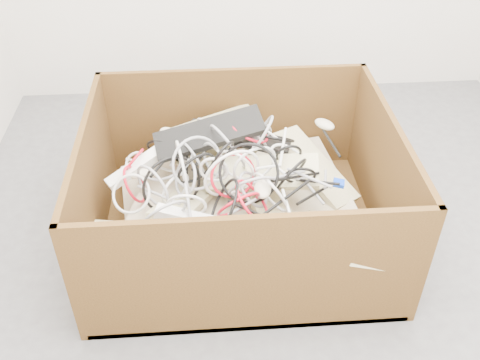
{
  "coord_description": "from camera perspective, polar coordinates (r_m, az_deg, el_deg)",
  "views": [
    {
      "loc": [
        -0.33,
        -1.67,
        1.73
      ],
      "look_at": [
        -0.2,
        0.15,
        0.3
      ],
      "focal_mm": 40.8,
      "sensor_mm": 36.0,
      "label": 1
    }
  ],
  "objects": [
    {
      "name": "power_strip_left",
      "position": [
        2.33,
        -10.8,
        1.35
      ],
      "size": [
        0.26,
        0.2,
        0.12
      ],
      "primitive_type": "cube",
      "rotation": [
        0.14,
        -0.26,
        0.58
      ],
      "color": "white",
      "rests_on": "keyboard_pile"
    },
    {
      "name": "keyboard_pile",
      "position": [
        2.36,
        -0.18,
        0.08
      ],
      "size": [
        1.19,
        1.07,
        0.4
      ],
      "color": "beige",
      "rests_on": "cardboard_box"
    },
    {
      "name": "cable_tangle",
      "position": [
        2.2,
        -2.13,
        1.09
      ],
      "size": [
        1.03,
        0.84,
        0.39
      ],
      "color": "red",
      "rests_on": "keyboard_pile"
    },
    {
      "name": "mice_scatter",
      "position": [
        2.24,
        0.44,
        -0.18
      ],
      "size": [
        0.96,
        0.83,
        0.19
      ],
      "color": "beige",
      "rests_on": "keyboard_pile"
    },
    {
      "name": "ground",
      "position": [
        2.43,
        4.99,
        -7.49
      ],
      "size": [
        3.0,
        3.0,
        0.0
      ],
      "primitive_type": "plane",
      "color": "#4D4D4F",
      "rests_on": "ground"
    },
    {
      "name": "cardboard_box",
      "position": [
        2.4,
        -0.4,
        -3.28
      ],
      "size": [
        1.27,
        1.06,
        0.59
      ],
      "color": "#37240D",
      "rests_on": "ground"
    },
    {
      "name": "power_strip_right",
      "position": [
        2.07,
        -5.03,
        -4.11
      ],
      "size": [
        0.29,
        0.12,
        0.09
      ],
      "primitive_type": "cube",
      "rotation": [
        -0.1,
        0.17,
        -0.23
      ],
      "color": "white",
      "rests_on": "keyboard_pile"
    },
    {
      "name": "vga_plug",
      "position": [
        2.28,
        10.29,
        -0.32
      ],
      "size": [
        0.05,
        0.05,
        0.03
      ],
      "primitive_type": "cube",
      "rotation": [
        0.09,
        0.14,
        -0.22
      ],
      "color": "#0D38CE",
      "rests_on": "keyboard_pile"
    }
  ]
}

